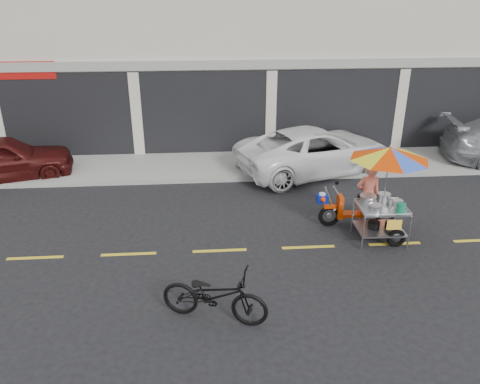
{
  "coord_description": "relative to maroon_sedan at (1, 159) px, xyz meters",
  "views": [
    {
      "loc": [
        -2.24,
        -9.02,
        5.35
      ],
      "look_at": [
        -1.5,
        0.6,
        1.15
      ],
      "focal_mm": 35.0,
      "sensor_mm": 36.0,
      "label": 1
    }
  ],
  "objects": [
    {
      "name": "near_bicycle",
      "position": [
        6.19,
        -7.03,
        -0.19
      ],
      "size": [
        2.02,
        1.24,
        1.0
      ],
      "primitive_type": "imported",
      "rotation": [
        0.0,
        0.0,
        1.24
      ],
      "color": "black",
      "rests_on": "ground"
    },
    {
      "name": "centerline",
      "position": [
        8.36,
        -4.7,
        -0.68
      ],
      "size": [
        42.0,
        0.1,
        0.01
      ],
      "primitive_type": "cube",
      "color": "gold",
      "rests_on": "ground"
    },
    {
      "name": "food_vendor_rig",
      "position": [
        10.02,
        -4.16,
        0.74
      ],
      "size": [
        2.24,
        1.82,
        2.27
      ],
      "rotation": [
        0.0,
        0.0,
        -0.02
      ],
      "color": "black",
      "rests_on": "ground"
    },
    {
      "name": "white_pickup",
      "position": [
        9.58,
        0.0,
        0.02
      ],
      "size": [
        5.56,
        3.83,
        1.41
      ],
      "primitive_type": "imported",
      "rotation": [
        0.0,
        0.0,
        1.89
      ],
      "color": "white",
      "rests_on": "ground"
    },
    {
      "name": "sidewalk",
      "position": [
        8.36,
        0.8,
        -0.61
      ],
      "size": [
        45.0,
        3.0,
        0.15
      ],
      "primitive_type": "cube",
      "color": "gray",
      "rests_on": "ground"
    },
    {
      "name": "maroon_sedan",
      "position": [
        0.0,
        0.0,
        0.0
      ],
      "size": [
        4.33,
        2.7,
        1.37
      ],
      "primitive_type": "imported",
      "rotation": [
        0.0,
        0.0,
        1.86
      ],
      "color": "#400F0E",
      "rests_on": "ground"
    },
    {
      "name": "shophouse_block",
      "position": [
        11.17,
        5.89,
        3.55
      ],
      "size": [
        36.0,
        8.11,
        10.4
      ],
      "color": "beige",
      "rests_on": "ground"
    },
    {
      "name": "ground",
      "position": [
        8.36,
        -4.7,
        -0.69
      ],
      "size": [
        90.0,
        90.0,
        0.0
      ],
      "primitive_type": "plane",
      "color": "black"
    }
  ]
}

